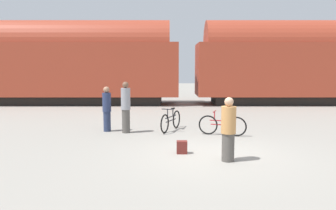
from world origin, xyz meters
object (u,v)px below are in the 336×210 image
object	(u,v)px
bicycle_black	(170,121)
bicycle_maroon	(222,125)
person_in_navy	(106,109)
person_in_grey	(125,107)
freight_train	(187,61)
backpack	(181,147)
person_in_tan	(228,130)

from	to	relation	value
bicycle_black	bicycle_maroon	world-z (taller)	bicycle_black
person_in_navy	person_in_grey	world-z (taller)	person_in_grey
person_in_navy	person_in_grey	size ratio (longest dim) A/B	0.90
freight_train	person_in_grey	distance (m)	9.78
freight_train	person_in_grey	bearing A→B (deg)	-106.27
person_in_grey	backpack	bearing A→B (deg)	5.69
bicycle_black	person_in_navy	distance (m)	2.35
bicycle_black	person_in_tan	xyz separation A→B (m)	(1.37, -3.95, 0.42)
backpack	person_in_navy	bearing A→B (deg)	129.80
freight_train	bicycle_maroon	bearing A→B (deg)	-86.36
person_in_grey	backpack	size ratio (longest dim) A/B	5.29
person_in_navy	backpack	distance (m)	4.06
freight_train	backpack	size ratio (longest dim) A/B	166.01
bicycle_maroon	person_in_grey	xyz separation A→B (m)	(-3.31, 0.46, 0.56)
bicycle_maroon	backpack	distance (m)	2.78
bicycle_black	person_in_navy	world-z (taller)	person_in_navy
bicycle_black	person_in_grey	distance (m)	1.73
person_in_grey	person_in_tan	bearing A→B (deg)	12.25
bicycle_black	bicycle_maroon	xyz separation A→B (m)	(1.73, -0.88, -0.00)
person_in_navy	person_in_tan	distance (m)	5.27
bicycle_maroon	person_in_tan	world-z (taller)	person_in_tan
person_in_grey	bicycle_black	bearing A→B (deg)	77.31
bicycle_black	person_in_grey	world-z (taller)	person_in_grey
person_in_tan	backpack	distance (m)	1.44
freight_train	backpack	world-z (taller)	freight_train
person_in_tan	bicycle_maroon	bearing A→B (deg)	159.72
bicycle_maroon	person_in_navy	xyz separation A→B (m)	(-4.02, 0.72, 0.47)
bicycle_maroon	person_in_grey	size ratio (longest dim) A/B	0.87
bicycle_maroon	backpack	bearing A→B (deg)	-121.79
freight_train	bicycle_black	world-z (taller)	freight_train
bicycle_maroon	person_in_grey	bearing A→B (deg)	172.09
freight_train	person_in_grey	xyz separation A→B (m)	(-2.69, -9.22, -1.80)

